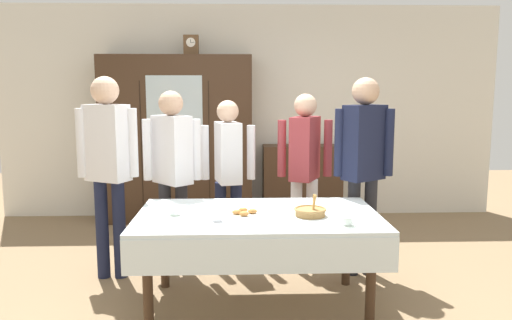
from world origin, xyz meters
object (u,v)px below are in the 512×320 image
(tea_cup_front_edge, at_px, (217,219))
(bread_basket, at_px, (310,211))
(tea_cup_far_left, at_px, (174,213))
(spoon_front_edge, at_px, (316,226))
(tea_cup_near_left, at_px, (347,222))
(dining_table, at_px, (258,226))
(person_by_cabinet, at_px, (364,156))
(book_stack, at_px, (303,143))
(person_near_right_end, at_px, (172,163))
(person_behind_table_left, at_px, (108,156))
(person_behind_table_right, at_px, (228,165))
(wall_cabinet, at_px, (178,139))
(pastry_plate, at_px, (245,214))
(bookshelf_low, at_px, (302,182))
(person_beside_shelf, at_px, (305,161))
(mantel_clock, at_px, (191,45))
(spoon_mid_right, at_px, (297,203))

(tea_cup_front_edge, xyz_separation_m, bread_basket, (0.68, 0.15, 0.01))
(tea_cup_far_left, height_order, spoon_front_edge, tea_cup_far_left)
(tea_cup_near_left, bearing_deg, bread_basket, 126.32)
(dining_table, bearing_deg, tea_cup_near_left, -29.01)
(person_by_cabinet, bearing_deg, spoon_front_edge, -119.63)
(book_stack, height_order, tea_cup_front_edge, book_stack)
(person_near_right_end, distance_m, person_behind_table_left, 0.56)
(spoon_front_edge, height_order, person_behind_table_right, person_behind_table_right)
(wall_cabinet, distance_m, pastry_plate, 2.74)
(bookshelf_low, xyz_separation_m, tea_cup_far_left, (-1.29, -2.65, 0.28))
(tea_cup_front_edge, bearing_deg, person_by_cabinet, 34.37)
(tea_cup_front_edge, xyz_separation_m, person_near_right_end, (-0.44, 1.03, 0.24))
(person_by_cabinet, bearing_deg, wall_cabinet, 133.73)
(book_stack, bearing_deg, person_behind_table_right, -120.65)
(tea_cup_far_left, relative_size, tea_cup_near_left, 1.00)
(pastry_plate, height_order, spoon_front_edge, pastry_plate)
(tea_cup_far_left, distance_m, person_beside_shelf, 1.56)
(book_stack, bearing_deg, tea_cup_front_edge, -108.82)
(wall_cabinet, relative_size, person_behind_table_right, 1.33)
(tea_cup_near_left, bearing_deg, mantel_clock, 114.06)
(mantel_clock, bearing_deg, dining_table, -74.68)
(person_near_right_end, distance_m, person_beside_shelf, 1.25)
(dining_table, height_order, mantel_clock, mantel_clock)
(tea_cup_front_edge, xyz_separation_m, pastry_plate, (0.20, 0.18, -0.01))
(person_behind_table_right, bearing_deg, pastry_plate, -82.80)
(dining_table, relative_size, tea_cup_front_edge, 13.95)
(mantel_clock, xyz_separation_m, tea_cup_near_left, (1.30, -2.92, -1.42))
(bread_basket, distance_m, person_behind_table_right, 1.32)
(tea_cup_far_left, distance_m, bread_basket, 1.00)
(person_near_right_end, bearing_deg, wall_cabinet, 95.26)
(bread_basket, bearing_deg, mantel_clock, 112.55)
(mantel_clock, relative_size, tea_cup_near_left, 1.85)
(bookshelf_low, relative_size, tea_cup_far_left, 7.67)
(tea_cup_front_edge, height_order, pastry_plate, tea_cup_front_edge)
(bread_basket, bearing_deg, pastry_plate, 176.96)
(wall_cabinet, bearing_deg, tea_cup_near_left, -62.91)
(pastry_plate, height_order, person_near_right_end, person_near_right_end)
(tea_cup_front_edge, xyz_separation_m, spoon_mid_right, (0.63, 0.55, -0.02))
(pastry_plate, bearing_deg, spoon_mid_right, 40.25)
(spoon_front_edge, relative_size, person_behind_table_right, 0.08)
(tea_cup_front_edge, xyz_separation_m, person_beside_shelf, (0.78, 1.26, 0.22))
(person_near_right_end, bearing_deg, book_stack, 51.99)
(mantel_clock, relative_size, spoon_front_edge, 2.02)
(dining_table, xyz_separation_m, tea_cup_far_left, (-0.62, -0.01, 0.12))
(dining_table, height_order, wall_cabinet, wall_cabinet)
(spoon_front_edge, distance_m, person_beside_shelf, 1.43)
(spoon_mid_right, xyz_separation_m, spoon_front_edge, (0.05, -0.69, 0.00))
(wall_cabinet, distance_m, spoon_mid_right, 2.57)
(book_stack, distance_m, person_by_cabinet, 2.01)
(wall_cabinet, bearing_deg, mantel_clock, -0.20)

